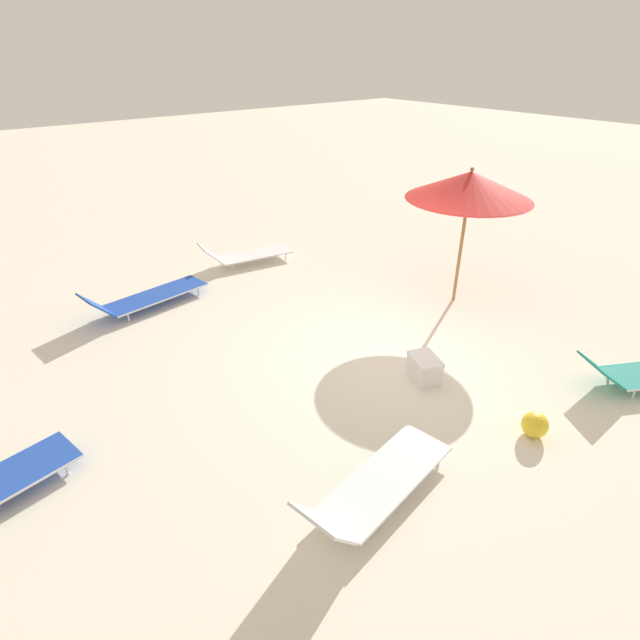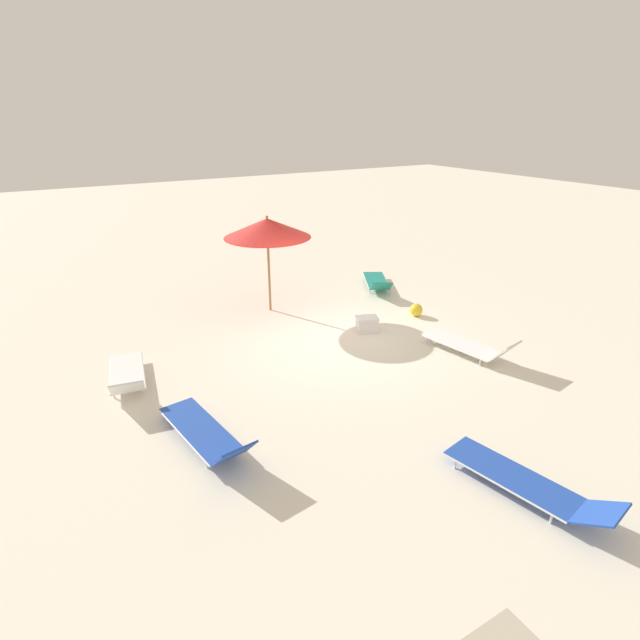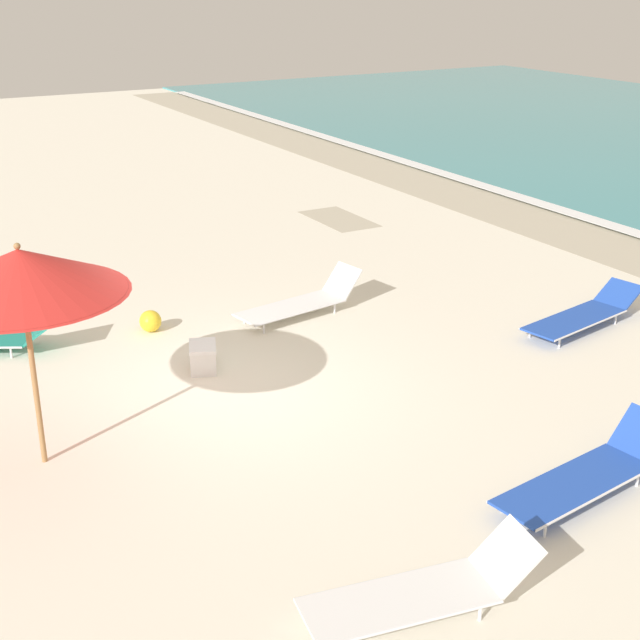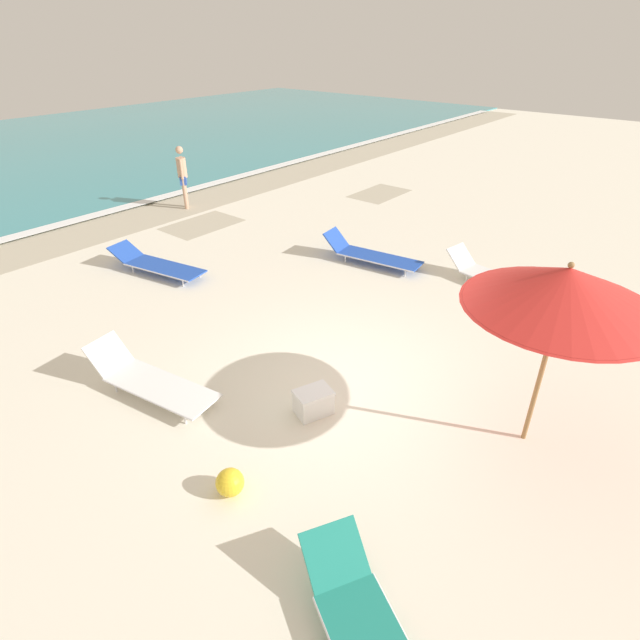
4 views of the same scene
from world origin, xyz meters
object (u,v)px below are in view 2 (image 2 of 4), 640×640
object	(u,v)px
sun_lounger_beside_umbrella	(377,282)
cooler_box	(367,324)
beach_ball	(416,310)
sun_lounger_under_umbrella	(206,433)
sun_lounger_near_water_left	(127,375)
sun_lounger_near_water_right	(469,345)
sun_lounger_mid_beach_solo	(527,482)
beach_umbrella	(267,228)

from	to	relation	value
sun_lounger_beside_umbrella	cooler_box	xyz separation A→B (m)	(2.09, 2.40, -0.02)
beach_ball	sun_lounger_under_umbrella	bearing A→B (deg)	20.96
sun_lounger_near_water_left	sun_lounger_near_water_right	xyz separation A→B (m)	(-6.57, 2.38, 0.00)
sun_lounger_under_umbrella	sun_lounger_beside_umbrella	bearing A→B (deg)	-153.27
sun_lounger_near_water_left	sun_lounger_mid_beach_solo	bearing A→B (deg)	134.38
sun_lounger_under_umbrella	beach_ball	size ratio (longest dim) A/B	7.12
sun_lounger_mid_beach_solo	sun_lounger_under_umbrella	bearing A→B (deg)	-55.35
beach_umbrella	sun_lounger_under_umbrella	size ratio (longest dim) A/B	1.07
beach_umbrella	beach_ball	size ratio (longest dim) A/B	7.59
beach_umbrella	sun_lounger_under_umbrella	bearing A→B (deg)	54.59
beach_umbrella	sun_lounger_mid_beach_solo	size ratio (longest dim) A/B	1.04
beach_umbrella	sun_lounger_near_water_left	bearing A→B (deg)	28.28
beach_umbrella	sun_lounger_near_water_left	world-z (taller)	beach_umbrella
sun_lounger_near_water_left	sun_lounger_beside_umbrella	bearing A→B (deg)	-154.49
sun_lounger_under_umbrella	sun_lounger_near_water_left	size ratio (longest dim) A/B	1.11
sun_lounger_near_water_right	cooler_box	size ratio (longest dim) A/B	3.65
beach_ball	beach_umbrella	bearing A→B (deg)	-36.95
sun_lounger_mid_beach_solo	beach_ball	world-z (taller)	sun_lounger_mid_beach_solo
sun_lounger_near_water_right	cooler_box	world-z (taller)	sun_lounger_near_water_right
beach_umbrella	sun_lounger_near_water_left	size ratio (longest dim) A/B	1.19
sun_lounger_near_water_right	sun_lounger_mid_beach_solo	bearing A→B (deg)	44.61
sun_lounger_beside_umbrella	sun_lounger_under_umbrella	bearing A→B (deg)	63.34
beach_umbrella	sun_lounger_near_water_right	size ratio (longest dim) A/B	1.15
beach_umbrella	sun_lounger_mid_beach_solo	distance (m)	8.24
sun_lounger_beside_umbrella	sun_lounger_near_water_left	xyz separation A→B (m)	(7.49, 2.14, 0.01)
sun_lounger_under_umbrella	sun_lounger_mid_beach_solo	world-z (taller)	sun_lounger_under_umbrella
beach_umbrella	sun_lounger_mid_beach_solo	bearing A→B (deg)	90.10
beach_umbrella	sun_lounger_beside_umbrella	size ratio (longest dim) A/B	1.18
beach_umbrella	sun_lounger_beside_umbrella	distance (m)	3.98
sun_lounger_near_water_left	beach_ball	distance (m)	7.06
beach_umbrella	cooler_box	bearing A→B (deg)	119.34
sun_lounger_near_water_left	beach_ball	size ratio (longest dim) A/B	6.39
beach_umbrella	cooler_box	xyz separation A→B (m)	(-1.37, 2.43, -1.99)
sun_lounger_beside_umbrella	sun_lounger_near_water_right	bearing A→B (deg)	107.21
cooler_box	sun_lounger_beside_umbrella	bearing A→B (deg)	-109.50
beach_umbrella	beach_ball	world-z (taller)	beach_umbrella
sun_lounger_near_water_left	beach_ball	world-z (taller)	sun_lounger_near_water_left
sun_lounger_under_umbrella	cooler_box	world-z (taller)	sun_lounger_under_umbrella
sun_lounger_near_water_left	cooler_box	distance (m)	5.41
cooler_box	beach_umbrella	bearing A→B (deg)	-39.06
sun_lounger_beside_umbrella	sun_lounger_near_water_left	distance (m)	7.79
sun_lounger_near_water_right	sun_lounger_near_water_left	bearing A→B (deg)	-29.26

